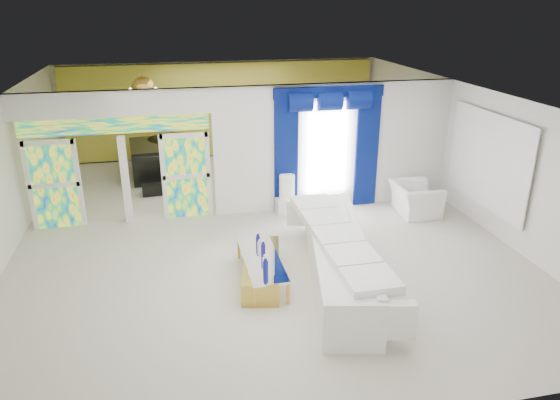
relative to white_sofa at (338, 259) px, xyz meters
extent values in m
plane|color=#B7AF9E|center=(-1.07, 2.58, -0.41)|extent=(12.00, 12.00, 0.00)
cube|color=white|center=(1.08, 3.58, 1.09)|extent=(5.70, 0.18, 3.00)
cube|color=white|center=(-3.92, 3.58, 2.32)|extent=(4.30, 0.18, 0.55)
cube|color=#994C3F|center=(-5.34, 3.58, 0.59)|extent=(0.95, 0.04, 2.00)
cube|color=#994C3F|center=(-2.49, 3.58, 0.59)|extent=(0.95, 0.04, 2.00)
cube|color=#994C3F|center=(-3.92, 3.58, 1.84)|extent=(4.00, 0.05, 0.35)
cube|color=white|center=(0.83, 3.48, 1.04)|extent=(1.00, 0.02, 2.30)
cube|color=#030642|center=(-0.17, 3.45, 0.99)|extent=(0.55, 0.10, 2.80)
cube|color=#030642|center=(1.83, 3.45, 0.99)|extent=(0.55, 0.10, 2.80)
cube|color=#030642|center=(0.83, 3.45, 2.41)|extent=(2.60, 0.12, 0.25)
cube|color=white|center=(3.87, 1.58, 1.14)|extent=(0.04, 2.70, 1.90)
cube|color=gold|center=(-1.07, 8.48, 1.09)|extent=(9.70, 0.12, 2.90)
cube|color=white|center=(0.00, 0.00, 0.00)|extent=(1.78, 4.40, 0.82)
cube|color=#B79639|center=(-1.35, 0.30, -0.20)|extent=(1.01, 2.00, 0.42)
cube|color=silver|center=(0.11, 3.26, -0.22)|extent=(1.12, 0.37, 0.37)
cylinder|color=white|center=(-0.19, 3.26, 0.25)|extent=(0.36, 0.36, 0.58)
imported|color=white|center=(2.78, 2.59, -0.04)|extent=(1.03, 1.16, 0.73)
cube|color=black|center=(-3.20, 6.83, 0.06)|extent=(1.57, 1.98, 0.95)
cube|color=black|center=(-3.20, 5.23, -0.27)|extent=(0.84, 0.38, 0.27)
cube|color=tan|center=(-5.78, 6.05, -0.03)|extent=(0.56, 0.52, 0.75)
sphere|color=gold|center=(-3.37, 5.98, 2.24)|extent=(0.60, 0.60, 0.60)
cylinder|color=navy|center=(-1.30, 0.36, 0.14)|extent=(0.08, 0.08, 0.25)
cylinder|color=silver|center=(-1.30, 0.66, 0.08)|extent=(0.11, 0.11, 0.14)
cylinder|color=navy|center=(-1.37, -0.23, 0.12)|extent=(0.09, 0.09, 0.22)
cylinder|color=white|center=(-1.33, 0.02, 0.09)|extent=(0.10, 0.10, 0.15)
cylinder|color=navy|center=(-1.32, 0.82, 0.11)|extent=(0.08, 0.08, 0.20)
camera|label=1|loc=(-2.80, -7.89, 4.39)|focal=33.21mm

